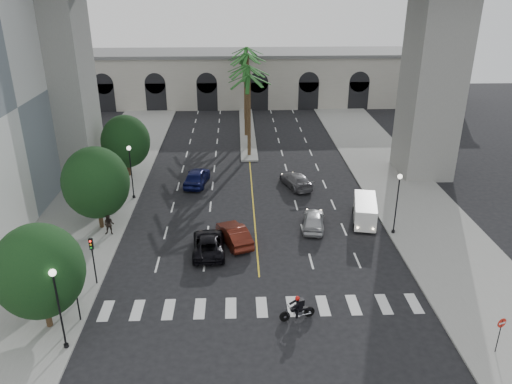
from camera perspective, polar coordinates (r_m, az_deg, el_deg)
name	(u,v)px	position (r m, az deg, el deg)	size (l,w,h in m)	color
ground	(261,294)	(34.35, 0.53, -11.54)	(140.00, 140.00, 0.00)	black
sidewalk_left	(94,203)	(49.26, -18.07, -1.24)	(8.00, 100.00, 0.15)	gray
sidewalk_right	(409,198)	(50.13, 17.05, -0.68)	(8.00, 100.00, 0.15)	gray
median	(247,131)	(68.96, -1.01, 6.95)	(2.00, 24.00, 0.20)	gray
pier_building	(245,78)	(84.53, -1.31, 12.94)	(71.00, 10.50, 8.50)	beige
palm_a	(249,79)	(57.11, -0.83, 12.76)	(3.20, 3.20, 10.30)	#47331E
palm_b	(249,71)	(61.00, -0.84, 13.71)	(3.20, 3.20, 10.60)	#47331E
palm_c	(246,69)	(65.01, -1.20, 13.91)	(3.20, 3.20, 10.10)	#47331E
palm_d	(248,58)	(68.86, -0.98, 15.07)	(3.20, 3.20, 10.90)	#47331E
palm_e	(245,57)	(72.88, -1.26, 15.17)	(3.20, 3.20, 10.40)	#47331E
palm_f	(247,51)	(76.80, -1.09, 15.80)	(3.20, 3.20, 10.70)	#47331E
street_tree_near	(39,271)	(31.78, -23.54, -8.28)	(5.20, 5.20, 6.89)	#382616
street_tree_mid	(96,183)	(42.73, -17.83, 1.03)	(5.44, 5.44, 7.21)	#382616
street_tree_far	(126,141)	(53.79, -14.67, 5.61)	(5.04, 5.04, 6.68)	#382616
lamp_post_left_near	(58,303)	(30.08, -21.68, -11.67)	(0.40, 0.40, 5.35)	black
lamp_post_left_far	(131,168)	(48.12, -14.11, 2.71)	(0.40, 0.40, 5.35)	black
lamp_post_right	(397,199)	(41.71, 15.84, -0.76)	(0.40, 0.40, 5.35)	black
traffic_signal_near	(75,287)	(32.38, -19.97, -10.21)	(0.25, 0.18, 3.65)	black
traffic_signal_far	(93,253)	(35.63, -18.18, -6.69)	(0.25, 0.18, 3.65)	black
motorcycle_rider	(298,308)	(31.87, 4.87, -13.11)	(2.27, 0.80, 1.67)	black
car_a	(314,220)	(42.47, 6.60, -3.20)	(1.78, 4.43, 1.51)	#B1B3B7
car_b	(234,234)	(39.92, -2.51, -4.85)	(1.65, 4.73, 1.56)	#511910
car_c	(209,244)	(38.85, -5.44, -5.89)	(2.40, 5.21, 1.45)	black
car_d	(296,180)	(50.60, 4.60, 1.35)	(2.02, 4.96, 1.44)	slate
car_e	(197,177)	(51.29, -6.79, 1.74)	(2.03, 5.05, 1.72)	#11164F
cargo_van	(365,211)	(43.94, 12.34, -2.10)	(2.74, 5.09, 2.05)	white
pedestrian_a	(24,255)	(40.14, -24.95, -6.55)	(0.69, 0.45, 1.90)	black
pedestrian_b	(109,225)	(42.55, -16.45, -3.59)	(0.86, 0.67, 1.78)	black
do_not_enter_sign	(501,328)	(31.65, 26.17, -13.82)	(0.58, 0.22, 2.45)	black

